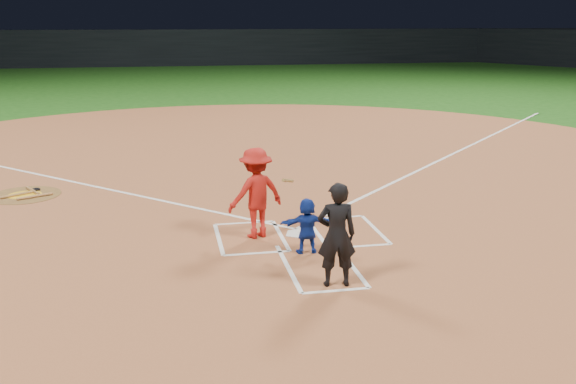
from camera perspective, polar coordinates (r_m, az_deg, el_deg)
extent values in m
plane|color=#184912|center=(12.76, 0.98, -3.81)|extent=(120.00, 120.00, 0.00)
cylinder|color=brown|center=(18.44, -2.88, 2.18)|extent=(28.00, 28.00, 0.01)
cube|color=black|center=(59.90, -8.79, 12.57)|extent=(80.00, 1.20, 3.20)
cylinder|color=white|center=(12.75, 0.98, -3.72)|extent=(0.60, 0.60, 0.02)
cylinder|color=brown|center=(16.77, -22.38, -0.25)|extent=(1.70, 1.70, 0.01)
cylinder|color=gold|center=(16.77, -22.38, -0.23)|extent=(0.80, 0.80, 0.00)
cylinder|color=olive|center=(16.97, -21.74, 0.11)|extent=(0.46, 0.77, 0.06)
cylinder|color=olive|center=(16.71, -23.12, -0.25)|extent=(0.74, 0.51, 0.06)
cylinder|color=#AB713E|center=(16.42, -21.56, -0.35)|extent=(0.77, 0.45, 0.06)
torus|color=black|center=(17.11, -21.48, 0.23)|extent=(0.19, 0.19, 0.05)
imported|color=#13309F|center=(11.61, 1.70, -3.01)|extent=(0.96, 0.33, 1.03)
imported|color=black|center=(10.13, 4.34, -3.81)|extent=(0.65, 0.46, 1.70)
cube|color=white|center=(13.46, -3.92, -2.75)|extent=(1.22, 0.08, 0.01)
cube|color=white|center=(11.74, -2.79, -5.46)|extent=(1.22, 0.08, 0.01)
cube|color=white|center=(12.68, -0.66, -3.85)|extent=(0.08, 1.83, 0.01)
cube|color=white|center=(12.53, -6.17, -4.17)|extent=(0.08, 1.83, 0.01)
cube|color=white|center=(13.82, 4.18, -2.28)|extent=(1.22, 0.08, 0.01)
cube|color=white|center=(12.15, 6.42, -4.81)|extent=(1.22, 0.08, 0.01)
cube|color=white|center=(12.83, 2.60, -3.64)|extent=(0.08, 1.83, 0.01)
cube|color=white|center=(13.16, 7.78, -3.28)|extent=(0.08, 1.83, 0.01)
cube|color=white|center=(11.09, 0.01, -6.72)|extent=(0.08, 2.20, 0.01)
cube|color=white|center=(11.33, 5.51, -6.29)|extent=(0.08, 2.20, 0.01)
cube|color=white|center=(10.22, 4.27, -8.74)|extent=(1.10, 0.08, 0.01)
cube|color=white|center=(21.82, 15.32, 3.72)|extent=(14.21, 14.21, 0.01)
cube|color=white|center=(20.13, -23.83, 2.02)|extent=(14.21, 14.21, 0.01)
imported|color=#B61A14|center=(12.38, -2.87, -0.09)|extent=(1.30, 1.01, 1.76)
cylinder|color=olive|center=(12.26, -0.01, 1.02)|extent=(0.38, 0.80, 0.28)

